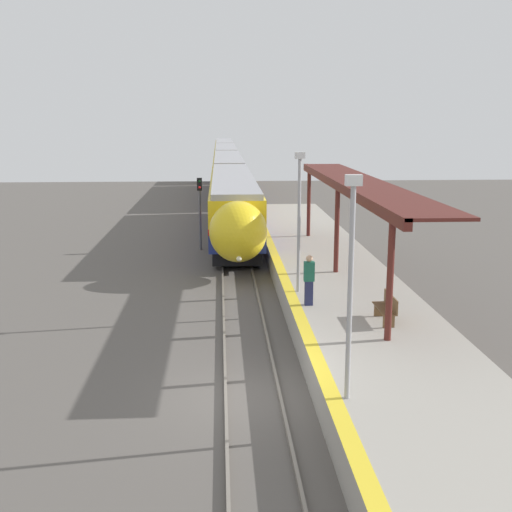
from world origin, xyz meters
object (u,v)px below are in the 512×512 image
at_px(person_waiting, 309,279).
at_px(railway_signal, 200,206).
at_px(train, 227,166).
at_px(platform_bench, 387,307).
at_px(lamppost_near, 351,274).
at_px(lamppost_mid, 299,213).

xyz_separation_m(person_waiting, railway_signal, (-4.16, 14.50, 0.62)).
relative_size(train, platform_bench, 55.62).
relative_size(train, railway_signal, 21.27).
height_order(person_waiting, railway_signal, railway_signal).
bearing_deg(lamppost_near, train, 92.10).
bearing_deg(lamppost_mid, lamppost_near, -90.00).
distance_m(platform_bench, person_waiting, 3.02).
xyz_separation_m(person_waiting, lamppost_near, (-0.15, -7.58, 2.05)).
relative_size(lamppost_near, lamppost_mid, 1.00).
relative_size(platform_bench, person_waiting, 0.87).
height_order(train, platform_bench, train).
xyz_separation_m(railway_signal, lamppost_mid, (4.01, -12.71, 1.43)).
relative_size(train, lamppost_near, 16.69).
height_order(platform_bench, lamppost_mid, lamppost_mid).
bearing_deg(person_waiting, lamppost_mid, 94.81).
xyz_separation_m(train, lamppost_near, (2.08, -56.66, 1.73)).
bearing_deg(lamppost_mid, person_waiting, -85.19).
xyz_separation_m(platform_bench, lamppost_mid, (-2.38, 3.79, 2.50)).
bearing_deg(lamppost_mid, platform_bench, -57.88).
relative_size(platform_bench, lamppost_near, 0.30).
bearing_deg(person_waiting, railway_signal, 106.00).
bearing_deg(platform_bench, lamppost_mid, 122.12).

